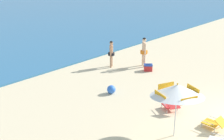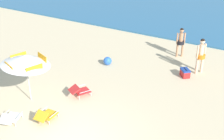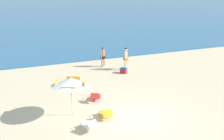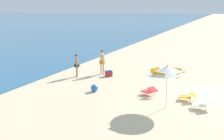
% 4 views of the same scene
% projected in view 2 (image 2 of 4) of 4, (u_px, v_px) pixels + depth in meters
% --- Properties ---
extents(beach_umbrella_striped_main, '(2.83, 2.84, 2.22)m').
position_uv_depth(beach_umbrella_striped_main, '(26.00, 60.00, 12.96)').
color(beach_umbrella_striped_main, silver).
rests_on(beach_umbrella_striped_main, ground).
extents(lounge_chair_under_umbrella, '(0.59, 0.91, 0.53)m').
position_uv_depth(lounge_chair_under_umbrella, '(46.00, 115.00, 12.38)').
color(lounge_chair_under_umbrella, gold).
rests_on(lounge_chair_under_umbrella, ground).
extents(lounge_chair_beside_umbrella, '(0.76, 1.00, 0.52)m').
position_uv_depth(lounge_chair_beside_umbrella, '(11.00, 118.00, 12.22)').
color(lounge_chair_beside_umbrella, white).
rests_on(lounge_chair_beside_umbrella, ground).
extents(lounge_chair_facing_sea, '(0.90, 1.02, 0.52)m').
position_uv_depth(lounge_chair_facing_sea, '(80.00, 90.00, 13.97)').
color(lounge_chair_facing_sea, red).
rests_on(lounge_chair_facing_sea, ground).
extents(person_standing_near_shore, '(0.42, 0.40, 1.62)m').
position_uv_depth(person_standing_near_shore, '(181.00, 40.00, 17.22)').
color(person_standing_near_shore, tan).
rests_on(person_standing_near_shore, ground).
extents(person_standing_beside, '(0.44, 0.46, 1.80)m').
position_uv_depth(person_standing_beside, '(201.00, 53.00, 15.50)').
color(person_standing_beside, beige).
rests_on(person_standing_beside, ground).
extents(cooler_box, '(0.59, 0.60, 0.43)m').
position_uv_depth(cooler_box, '(185.00, 73.00, 15.54)').
color(cooler_box, red).
rests_on(cooler_box, ground).
extents(beach_ball, '(0.43, 0.43, 0.43)m').
position_uv_depth(beach_ball, '(108.00, 61.00, 16.67)').
color(beach_ball, blue).
rests_on(beach_ball, ground).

